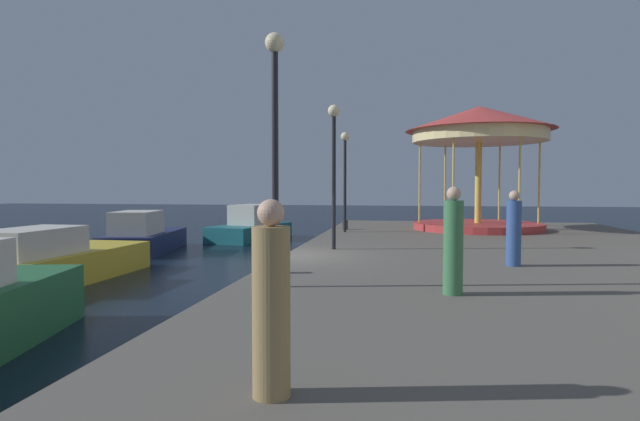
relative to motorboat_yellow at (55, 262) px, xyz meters
name	(u,v)px	position (x,y,z in m)	size (l,w,h in m)	color
ground_plane	(284,284)	(6.26, 0.97, -0.60)	(120.00, 120.00, 0.00)	black
quay_dock	(531,276)	(12.70, 0.97, -0.20)	(12.88, 29.57, 0.80)	#5B564F
motorboat_yellow	(55,262)	(0.00, 0.00, 0.00)	(2.30, 5.98, 1.59)	gold
motorboat_navy	(143,237)	(-1.09, 6.82, 0.02)	(3.00, 5.48, 1.70)	#19214C
motorboat_teal	(251,227)	(1.85, 12.19, 0.04)	(3.30, 5.36, 1.77)	#19606B
carousel	(479,138)	(12.66, 10.49, 4.20)	(6.32, 6.32, 5.36)	#B23333
lamp_post_near_edge	(275,116)	(7.17, -3.46, 3.36)	(0.36, 0.36, 4.68)	black
lamp_post_mid_promenade	(334,151)	(7.43, 2.45, 3.14)	(0.36, 0.36, 4.29)	black
lamp_post_far_end	(345,163)	(7.07, 8.37, 3.03)	(0.36, 0.36, 4.12)	black
bollard_south	(345,225)	(6.94, 9.63, 0.40)	(0.24, 0.24, 0.40)	#2D2D33
bollard_center	(273,264)	(6.73, -1.97, 0.40)	(0.24, 0.24, 0.40)	#2D2D33
person_near_carousel	(271,305)	(8.38, -8.33, 1.02)	(0.34, 0.34, 1.76)	#937A4C
person_by_the_water	(514,231)	(12.07, -0.06, 1.04)	(0.34, 0.34, 1.78)	#2D4C8C
person_far_corner	(453,244)	(10.37, -3.61, 1.08)	(0.34, 0.34, 1.87)	#387247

